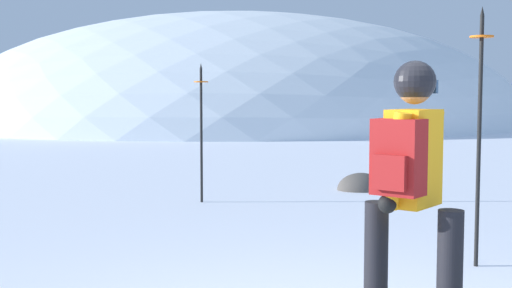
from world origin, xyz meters
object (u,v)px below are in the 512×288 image
at_px(piste_marker_near, 480,121).
at_px(rock_dark, 361,190).
at_px(piste_marker_far, 201,123).
at_px(snowboarder_main, 410,194).

distance_m(piste_marker_near, rock_dark, 4.82).
bearing_deg(rock_dark, piste_marker_near, -99.99).
bearing_deg(rock_dark, piste_marker_far, -167.32).
height_order(snowboarder_main, piste_marker_near, piste_marker_near).
relative_size(snowboarder_main, rock_dark, 2.23).
bearing_deg(rock_dark, snowboarder_main, -109.95).
bearing_deg(piste_marker_far, snowboarder_main, -85.62).
bearing_deg(piste_marker_near, piste_marker_far, 114.70).
relative_size(piste_marker_far, rock_dark, 2.53).
distance_m(snowboarder_main, piste_marker_far, 5.53).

